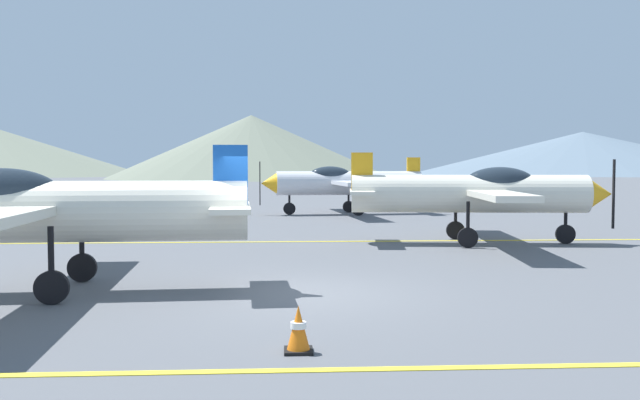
# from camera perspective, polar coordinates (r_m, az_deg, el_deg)

# --- Properties ---
(ground_plane) EXTENTS (400.00, 400.00, 0.00)m
(ground_plane) POSITION_cam_1_polar(r_m,az_deg,el_deg) (12.54, -2.38, -7.82)
(ground_plane) COLOR #54565B
(apron_line_near) EXTENTS (80.00, 0.16, 0.01)m
(apron_line_near) POSITION_cam_1_polar(r_m,az_deg,el_deg) (8.04, -1.86, -13.94)
(apron_line_near) COLOR yellow
(apron_line_near) RESTS_ON ground_plane
(apron_line_far) EXTENTS (80.00, 0.16, 0.01)m
(apron_line_far) POSITION_cam_1_polar(r_m,az_deg,el_deg) (20.96, -2.74, -3.48)
(apron_line_far) COLOR yellow
(apron_line_far) RESTS_ON ground_plane
(airplane_near) EXTENTS (7.87, 9.06, 2.71)m
(airplane_near) POSITION_cam_1_polar(r_m,az_deg,el_deg) (13.50, -22.33, -0.74)
(airplane_near) COLOR silver
(airplane_near) RESTS_ON ground_plane
(airplane_mid) EXTENTS (7.90, 9.08, 2.71)m
(airplane_mid) POSITION_cam_1_polar(r_m,az_deg,el_deg) (20.98, 13.03, 0.63)
(airplane_mid) COLOR silver
(airplane_mid) RESTS_ON ground_plane
(airplane_far) EXTENTS (7.90, 9.08, 2.71)m
(airplane_far) POSITION_cam_1_polar(r_m,az_deg,el_deg) (32.72, 1.91, 1.49)
(airplane_far) COLOR silver
(airplane_far) RESTS_ON ground_plane
(traffic_cone_front) EXTENTS (0.36, 0.36, 0.59)m
(traffic_cone_front) POSITION_cam_1_polar(r_m,az_deg,el_deg) (8.71, -1.80, -10.67)
(traffic_cone_front) COLOR black
(traffic_cone_front) RESTS_ON ground_plane
(hill_centerleft) EXTENTS (50.48, 50.48, 11.18)m
(hill_centerleft) POSITION_cam_1_polar(r_m,az_deg,el_deg) (122.54, -5.71, 4.41)
(hill_centerleft) COLOR slate
(hill_centerleft) RESTS_ON ground_plane
(hill_centerright) EXTENTS (87.52, 87.52, 10.85)m
(hill_centerright) POSITION_cam_1_polar(r_m,az_deg,el_deg) (188.08, 20.93, 3.65)
(hill_centerright) COLOR slate
(hill_centerright) RESTS_ON ground_plane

